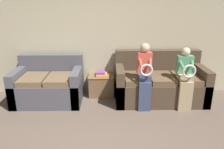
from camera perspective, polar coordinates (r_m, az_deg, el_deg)
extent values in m
cube|color=#BCB293|center=(4.86, -2.73, 9.89)|extent=(7.82, 0.06, 2.55)
cube|color=#473828|center=(4.73, 12.22, -3.86)|extent=(1.84, 0.94, 0.47)
cube|color=#473828|center=(4.91, 11.68, 3.25)|extent=(1.84, 0.20, 0.54)
cube|color=#473828|center=(4.56, 1.99, -2.46)|extent=(0.16, 0.94, 0.74)
cube|color=#473828|center=(4.94, 21.86, -2.17)|extent=(0.16, 0.94, 0.74)
cube|color=brown|center=(4.45, 6.37, -1.00)|extent=(0.48, 0.70, 0.11)
cube|color=brown|center=(4.54, 12.74, -0.94)|extent=(0.48, 0.70, 0.11)
cube|color=brown|center=(4.68, 18.78, -0.88)|extent=(0.48, 0.70, 0.11)
cube|color=#4C4C56|center=(4.76, -16.10, -4.04)|extent=(1.36, 0.92, 0.47)
cube|color=#4C4C56|center=(4.94, -15.54, 2.54)|extent=(1.36, 0.20, 0.45)
cube|color=#4C4C56|center=(4.91, -22.98, -2.70)|extent=(0.16, 0.92, 0.70)
cube|color=#4C4C56|center=(4.60, -8.99, -2.80)|extent=(0.16, 0.92, 0.70)
cube|color=brown|center=(4.65, -19.81, -1.15)|extent=(0.49, 0.68, 0.11)
cube|color=brown|center=(4.51, -13.55, -1.15)|extent=(0.49, 0.68, 0.11)
cube|color=#384260|center=(4.21, 8.49, -5.71)|extent=(0.23, 0.10, 0.58)
cube|color=#384260|center=(4.21, 8.42, -0.63)|extent=(0.23, 0.28, 0.11)
cube|color=#C64C3D|center=(4.20, 8.44, 3.05)|extent=(0.27, 0.14, 0.41)
sphere|color=tan|center=(4.13, 8.62, 6.89)|extent=(0.18, 0.18, 0.18)
torus|color=silver|center=(3.96, 9.00, 1.14)|extent=(0.23, 0.04, 0.23)
cylinder|color=#C64C3D|center=(4.05, 7.51, 2.96)|extent=(0.10, 0.31, 0.23)
cylinder|color=#C64C3D|center=(4.08, 9.99, 2.95)|extent=(0.10, 0.31, 0.23)
cube|color=tan|center=(4.40, 18.55, -5.41)|extent=(0.25, 0.10, 0.58)
cube|color=tan|center=(4.40, 18.43, -0.55)|extent=(0.25, 0.28, 0.11)
cube|color=#4C8E66|center=(4.40, 18.44, 2.54)|extent=(0.30, 0.14, 0.34)
sphere|color=beige|center=(4.34, 18.77, 5.63)|extent=(0.16, 0.16, 0.16)
torus|color=silver|center=(4.17, 19.54, 0.82)|extent=(0.25, 0.04, 0.25)
cylinder|color=#4C8E66|center=(4.24, 17.78, 2.37)|extent=(0.10, 0.30, 0.20)
cylinder|color=#4C8E66|center=(4.31, 20.29, 2.35)|extent=(0.10, 0.30, 0.20)
cube|color=brown|center=(4.88, -2.77, -2.81)|extent=(0.54, 0.41, 0.46)
cube|color=brown|center=(4.80, -2.81, -0.32)|extent=(0.56, 0.43, 0.02)
cube|color=orange|center=(4.79, -2.74, 0.01)|extent=(0.24, 0.28, 0.04)
cube|color=#7A4284|center=(4.79, -2.96, 0.57)|extent=(0.19, 0.22, 0.05)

